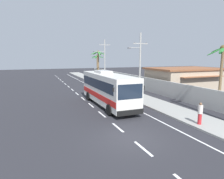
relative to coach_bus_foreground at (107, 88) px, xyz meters
The scene contains 13 objects.
ground_plane 9.39m from the coach_bus_foreground, 100.57° to the right, with size 160.00×160.00×0.00m, color #28282D.
sidewalk_kerb 5.52m from the coach_bus_foreground, 10.69° to the left, with size 3.20×90.00×0.14m, color #999993.
lane_markings 5.70m from the coach_bus_foreground, 83.03° to the left, with size 3.94×71.00×0.01m.
boundary_wall 10.24m from the coach_bus_foreground, 29.12° to the left, with size 0.24×60.00×2.05m, color #B2B2AD.
coach_bus_foreground is the anchor object (origin of this frame).
motorcycle_beside_bus 8.62m from the coach_bus_foreground, 75.43° to the left, with size 0.56×1.96×1.59m.
pedestrian_near_kerb 9.77m from the coach_bus_foreground, 64.32° to the right, with size 0.36×0.36×1.68m.
utility_pole_mid 9.54m from the coach_bus_foreground, 39.13° to the left, with size 3.18×0.24×8.57m.
utility_pole_far 22.60m from the coach_bus_foreground, 71.51° to the left, with size 3.76×0.24×8.85m.
palm_nearest 30.89m from the coach_bus_foreground, 74.66° to the left, with size 3.41×2.99×5.74m.
palm_second 11.33m from the coach_bus_foreground, 34.03° to the right, with size 2.82×2.91×6.28m.
palm_third 25.99m from the coach_bus_foreground, 74.54° to the left, with size 3.76×3.57×6.65m.
roadside_building 15.59m from the coach_bus_foreground, 19.23° to the left, with size 10.92×7.77×3.49m.
Camera 1 is at (-5.59, -10.81, 5.20)m, focal length 31.99 mm.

